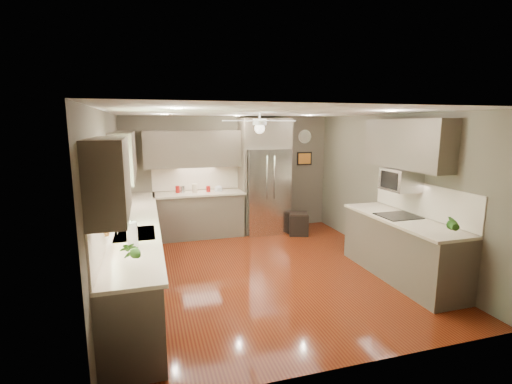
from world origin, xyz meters
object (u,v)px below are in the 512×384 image
refrigerator (265,178)px  potted_plant_right (453,224)px  potted_plant_left (130,251)px  soap_bottle (124,218)px  canister_c (195,188)px  bowl (219,190)px  microwave (400,180)px  stool (299,224)px  paper_towel (132,234)px  canister_b (183,189)px  canister_a (178,189)px  canister_d (208,189)px

refrigerator → potted_plant_right: bearing=-72.9°
potted_plant_left → soap_bottle: bearing=94.8°
potted_plant_right → canister_c: bearing=124.5°
bowl → microwave: size_ratio=0.36×
soap_bottle → microwave: size_ratio=0.33×
canister_c → stool: canister_c is taller
microwave → stool: 2.68m
stool → paper_towel: 4.32m
canister_b → stool: canister_b is taller
canister_a → stool: (2.46, -0.51, -0.78)m
canister_a → potted_plant_right: 5.03m
paper_towel → potted_plant_left: bearing=-90.1°
soap_bottle → refrigerator: size_ratio=0.07×
bowl → stool: size_ratio=0.39×
potted_plant_right → microwave: microwave is taller
canister_a → potted_plant_left: potted_plant_left is taller
canister_c → bowl: size_ratio=0.94×
bowl → potted_plant_left: bearing=-112.8°
canister_b → potted_plant_left: 4.02m
refrigerator → microwave: 3.03m
canister_b → refrigerator: 1.76m
refrigerator → microwave: size_ratio=4.45×
canister_a → canister_d: size_ratio=1.07×
canister_a → canister_c: canister_c is taller
paper_towel → bowl: bearing=63.0°
canister_a → refrigerator: refrigerator is taller
canister_a → refrigerator: (1.85, -0.07, 0.17)m
paper_towel → canister_a: bearing=76.4°
canister_d → microwave: size_ratio=0.24×
bowl → paper_towel: size_ratio=0.65×
canister_b → refrigerator: size_ratio=0.06×
potted_plant_right → bowl: 4.53m
stool → paper_towel: bearing=-140.1°
bowl → stool: bearing=-16.0°
canister_b → refrigerator: (1.75, -0.08, 0.18)m
paper_towel → stool: bearing=39.9°
canister_b → soap_bottle: (-1.03, -2.20, 0.02)m
potted_plant_left → bowl: bearing=67.2°
canister_c → potted_plant_left: potted_plant_left is taller
canister_a → canister_d: 0.62m
bowl → canister_a: bearing=176.7°
soap_bottle → stool: (3.39, 1.68, -0.79)m
canister_a → soap_bottle: soap_bottle is taller
stool → canister_d: bearing=165.4°
canister_b → bowl: bearing=-4.1°
canister_d → potted_plant_left: size_ratio=0.40×
potted_plant_right → canister_b: bearing=126.5°
potted_plant_left → potted_plant_right: potted_plant_left is taller
refrigerator → stool: bearing=-36.0°
refrigerator → paper_towel: refrigerator is taller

